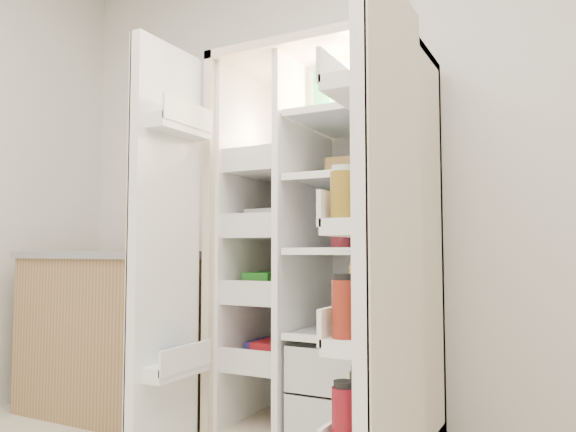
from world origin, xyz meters
The scene contains 5 objects.
wall_back centered at (0.00, 2.00, 1.35)m, with size 4.00×0.02×2.70m, color silver.
refrigerator centered at (-0.09, 1.65, 0.75)m, with size 0.92×0.70×1.80m.
freezer_door centered at (-0.60, 1.05, 0.89)m, with size 0.15×0.40×1.72m.
fridge_door centered at (0.38, 0.96, 0.87)m, with size 0.17×0.58×1.72m.
kitchen_counter centered at (-1.24, 1.54, 0.44)m, with size 1.21×0.65×0.88m.
Camera 1 is at (0.91, -0.74, 0.88)m, focal length 34.00 mm.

